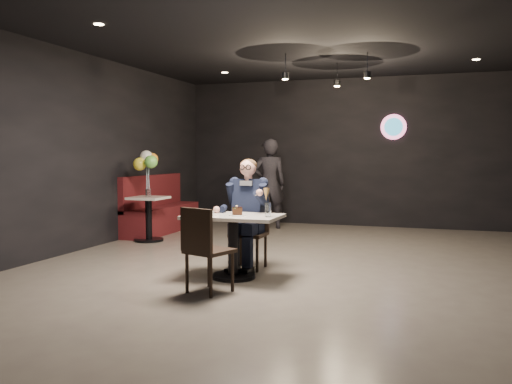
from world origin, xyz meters
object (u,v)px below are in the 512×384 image
(chair_far, at_px, (249,233))
(side_table, at_px, (149,220))
(chair_near, at_px, (210,249))
(passerby, at_px, (269,184))
(seated_man, at_px, (249,213))
(booth_bench, at_px, (161,204))
(balloon_vase, at_px, (148,193))
(main_table, at_px, (233,246))
(sundae_glass, at_px, (268,210))

(chair_far, xyz_separation_m, side_table, (-2.33, 1.55, -0.11))
(chair_near, xyz_separation_m, passerby, (-0.87, 4.96, 0.42))
(seated_man, distance_m, booth_bench, 3.66)
(balloon_vase, height_order, passerby, passerby)
(main_table, height_order, chair_far, chair_far)
(main_table, relative_size, seated_man, 0.76)
(booth_bench, distance_m, side_table, 1.06)
(chair_far, bearing_deg, chair_near, -90.00)
(main_table, height_order, sundae_glass, sundae_glass)
(seated_man, height_order, sundae_glass, seated_man)
(chair_near, distance_m, passerby, 5.05)
(balloon_vase, bearing_deg, side_table, 0.00)
(side_table, bearing_deg, seated_man, -33.59)
(chair_far, distance_m, passerby, 3.84)
(seated_man, relative_size, passerby, 0.82)
(passerby, bearing_deg, side_table, 35.53)
(main_table, bearing_deg, side_table, 137.99)
(main_table, relative_size, side_table, 1.56)
(chair_near, xyz_separation_m, booth_bench, (-2.63, 3.79, 0.08))
(main_table, distance_m, seated_man, 0.65)
(chair_far, xyz_separation_m, sundae_glass, (0.44, -0.60, 0.37))
(balloon_vase, bearing_deg, sundae_glass, -37.77)
(sundae_glass, distance_m, balloon_vase, 3.50)
(seated_man, bearing_deg, chair_far, -90.00)
(chair_far, height_order, seated_man, seated_man)
(chair_far, distance_m, balloon_vase, 2.82)
(seated_man, xyz_separation_m, booth_bench, (-2.63, 2.55, -0.18))
(balloon_vase, bearing_deg, chair_far, -33.59)
(main_table, height_order, balloon_vase, balloon_vase)
(booth_bench, bearing_deg, sundae_glass, -45.70)
(sundae_glass, relative_size, balloon_vase, 1.15)
(seated_man, relative_size, side_table, 2.05)
(chair_far, bearing_deg, booth_bench, 135.90)
(chair_near, xyz_separation_m, balloon_vase, (-2.33, 2.79, 0.36))
(seated_man, distance_m, side_table, 2.82)
(main_table, bearing_deg, sundae_glass, -6.63)
(main_table, bearing_deg, passerby, 101.55)
(seated_man, xyz_separation_m, passerby, (-0.87, 3.71, 0.16))
(seated_man, xyz_separation_m, side_table, (-2.33, 1.55, -0.37))
(sundae_glass, relative_size, booth_bench, 0.08)
(main_table, xyz_separation_m, chair_far, (0.00, 0.55, 0.09))
(booth_bench, relative_size, balloon_vase, 15.27)
(main_table, distance_m, passerby, 4.38)
(booth_bench, bearing_deg, chair_near, -55.30)
(sundae_glass, height_order, side_table, sundae_glass)
(balloon_vase, bearing_deg, main_table, -42.01)
(passerby, bearing_deg, sundae_glass, 86.38)
(main_table, relative_size, balloon_vase, 7.84)
(sundae_glass, bearing_deg, chair_far, 126.43)
(chair_near, height_order, side_table, chair_near)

